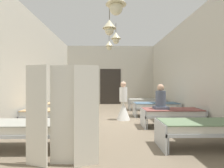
{
  "coord_description": "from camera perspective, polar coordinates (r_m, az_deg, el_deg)",
  "views": [
    {
      "loc": [
        -0.16,
        -6.67,
        1.38
      ],
      "look_at": [
        0.0,
        0.6,
        1.38
      ],
      "focal_mm": 28.7,
      "sensor_mm": 36.0,
      "label": 1
    }
  ],
  "objects": [
    {
      "name": "ground_plane",
      "position": [
        6.83,
        0.11,
        -12.06
      ],
      "size": [
        6.48,
        11.72,
        0.1
      ],
      "primitive_type": "cube",
      "color": "#7A6B56"
    },
    {
      "name": "room_shell",
      "position": [
        7.97,
        -0.1,
        4.5
      ],
      "size": [
        6.28,
        11.32,
        3.98
      ],
      "color": "beige",
      "rests_on": "ground"
    },
    {
      "name": "bed_left_row_0",
      "position": [
        4.3,
        -25.65,
        -12.62
      ],
      "size": [
        1.9,
        0.84,
        0.57
      ],
      "color": "#B7BCC1",
      "rests_on": "ground"
    },
    {
      "name": "bed_right_row_0",
      "position": [
        4.44,
        26.95,
        -12.23
      ],
      "size": [
        1.9,
        0.84,
        0.57
      ],
      "color": "#B7BCC1",
      "rests_on": "ground"
    },
    {
      "name": "bed_left_row_1",
      "position": [
        6.05,
        -18.1,
        -8.92
      ],
      "size": [
        1.9,
        0.84,
        0.57
      ],
      "color": "#B7BCC1",
      "rests_on": "ground"
    },
    {
      "name": "bed_right_row_1",
      "position": [
        6.15,
        18.46,
        -8.78
      ],
      "size": [
        1.9,
        0.84,
        0.57
      ],
      "color": "#B7BCC1",
      "rests_on": "ground"
    },
    {
      "name": "bed_left_row_2",
      "position": [
        7.87,
        -14.06,
        -6.84
      ],
      "size": [
        1.9,
        0.84,
        0.57
      ],
      "color": "#B7BCC1",
      "rests_on": "ground"
    },
    {
      "name": "bed_right_row_2",
      "position": [
        7.95,
        13.81,
        -6.77
      ],
      "size": [
        1.9,
        0.84,
        0.57
      ],
      "color": "#B7BCC1",
      "rests_on": "ground"
    },
    {
      "name": "bed_left_row_3",
      "position": [
        9.73,
        -11.56,
        -5.52
      ],
      "size": [
        1.9,
        0.84,
        0.57
      ],
      "color": "#B7BCC1",
      "rests_on": "ground"
    },
    {
      "name": "bed_right_row_3",
      "position": [
        9.79,
        10.91,
        -5.49
      ],
      "size": [
        1.9,
        0.84,
        0.57
      ],
      "color": "#B7BCC1",
      "rests_on": "ground"
    },
    {
      "name": "nurse_near_aisle",
      "position": [
        6.96,
        3.63,
        -7.0
      ],
      "size": [
        0.52,
        0.52,
        1.49
      ],
      "rotation": [
        0.0,
        0.0,
        0.14
      ],
      "color": "white",
      "rests_on": "ground"
    },
    {
      "name": "patient_seated_primary",
      "position": [
        6.01,
        15.24,
        -4.85
      ],
      "size": [
        0.44,
        0.44,
        0.8
      ],
      "color": "#515B70",
      "rests_on": "bed_right_row_1"
    },
    {
      "name": "privacy_screen",
      "position": [
        3.2,
        -15.67,
        -9.52
      ],
      "size": [
        1.25,
        0.16,
        1.7
      ],
      "rotation": [
        0.0,
        0.0,
        -0.03
      ],
      "color": "silver",
      "rests_on": "ground"
    }
  ]
}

